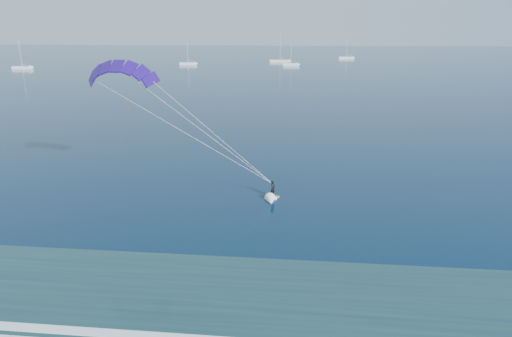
{
  "coord_description": "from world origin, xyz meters",
  "views": [
    {
      "loc": [
        2.59,
        -11.0,
        16.23
      ],
      "look_at": [
        -1.25,
        25.94,
        4.78
      ],
      "focal_mm": 32.0,
      "sensor_mm": 36.0,
      "label": 1
    }
  ],
  "objects": [
    {
      "name": "sailboat_1",
      "position": [
        -50.69,
        199.11,
        0.67
      ],
      "size": [
        7.62,
        2.4,
        10.61
      ],
      "color": "white",
      "rests_on": "ground"
    },
    {
      "name": "kitesurfer_rig",
      "position": [
        -7.41,
        30.21,
        7.46
      ],
      "size": [
        19.03,
        5.18,
        14.53
      ],
      "color": "gold",
      "rests_on": "ground"
    },
    {
      "name": "sailboat_2",
      "position": [
        -9.57,
        221.81,
        0.69
      ],
      "size": [
        10.09,
        2.4,
        13.41
      ],
      "color": "white",
      "rests_on": "ground"
    },
    {
      "name": "sailboat_0",
      "position": [
        -113.57,
        170.46,
        0.68
      ],
      "size": [
        8.2,
        2.4,
        11.22
      ],
      "color": "white",
      "rests_on": "ground"
    },
    {
      "name": "sailboat_3",
      "position": [
        -3.49,
        199.26,
        0.67
      ],
      "size": [
        6.92,
        2.4,
        9.85
      ],
      "color": "white",
      "rests_on": "ground"
    },
    {
      "name": "sailboat_4",
      "position": [
        25.53,
        251.35,
        0.68
      ],
      "size": [
        8.13,
        2.4,
        11.13
      ],
      "color": "white",
      "rests_on": "ground"
    }
  ]
}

